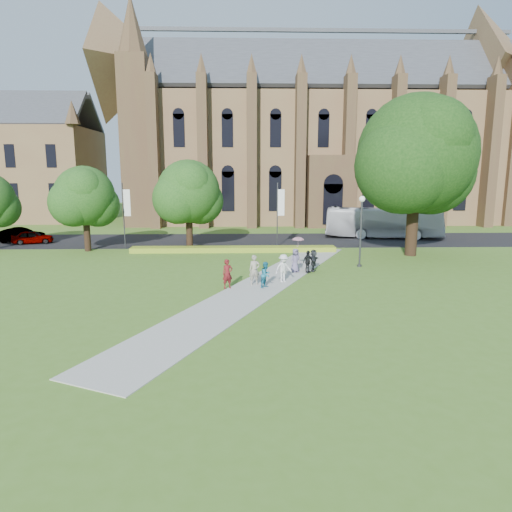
{
  "coord_description": "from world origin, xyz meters",
  "views": [
    {
      "loc": [
        -1.23,
        -26.55,
        6.95
      ],
      "look_at": [
        -0.34,
        2.42,
        1.6
      ],
      "focal_mm": 32.0,
      "sensor_mm": 36.0,
      "label": 1
    }
  ],
  "objects_px": {
    "tour_coach": "(383,222)",
    "car_1": "(21,235)",
    "car_0": "(32,237)",
    "pedestrian_0": "(227,274)",
    "streetlamp": "(361,223)",
    "large_tree": "(417,154)"
  },
  "relations": [
    {
      "from": "car_1",
      "to": "pedestrian_0",
      "type": "distance_m",
      "value": 28.4
    },
    {
      "from": "streetlamp",
      "to": "car_0",
      "type": "distance_m",
      "value": 31.73
    },
    {
      "from": "large_tree",
      "to": "car_0",
      "type": "bearing_deg",
      "value": 168.05
    },
    {
      "from": "tour_coach",
      "to": "pedestrian_0",
      "type": "distance_m",
      "value": 26.3
    },
    {
      "from": "large_tree",
      "to": "car_0",
      "type": "xyz_separation_m",
      "value": [
        -34.81,
        7.36,
        -7.71
      ]
    },
    {
      "from": "pedestrian_0",
      "to": "car_0",
      "type": "bearing_deg",
      "value": 113.2
    },
    {
      "from": "streetlamp",
      "to": "tour_coach",
      "type": "bearing_deg",
      "value": 67.07
    },
    {
      "from": "tour_coach",
      "to": "car_0",
      "type": "relative_size",
      "value": 3.22
    },
    {
      "from": "car_0",
      "to": "streetlamp",
      "type": "bearing_deg",
      "value": -129.02
    },
    {
      "from": "car_0",
      "to": "car_1",
      "type": "bearing_deg",
      "value": 46.02
    },
    {
      "from": "tour_coach",
      "to": "pedestrian_0",
      "type": "height_order",
      "value": "tour_coach"
    },
    {
      "from": "tour_coach",
      "to": "streetlamp",
      "type": "bearing_deg",
      "value": 167.05
    },
    {
      "from": "large_tree",
      "to": "tour_coach",
      "type": "relative_size",
      "value": 1.09
    },
    {
      "from": "car_0",
      "to": "car_1",
      "type": "height_order",
      "value": "car_1"
    },
    {
      "from": "pedestrian_0",
      "to": "tour_coach",
      "type": "bearing_deg",
      "value": 28.83
    },
    {
      "from": "large_tree",
      "to": "tour_coach",
      "type": "distance_m",
      "value": 12.2
    },
    {
      "from": "car_0",
      "to": "pedestrian_0",
      "type": "height_order",
      "value": "pedestrian_0"
    },
    {
      "from": "large_tree",
      "to": "car_0",
      "type": "relative_size",
      "value": 3.51
    },
    {
      "from": "large_tree",
      "to": "pedestrian_0",
      "type": "relative_size",
      "value": 7.45
    },
    {
      "from": "tour_coach",
      "to": "car_1",
      "type": "distance_m",
      "value": 37.1
    },
    {
      "from": "tour_coach",
      "to": "car_1",
      "type": "height_order",
      "value": "tour_coach"
    },
    {
      "from": "car_1",
      "to": "car_0",
      "type": "bearing_deg",
      "value": -118.52
    }
  ]
}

